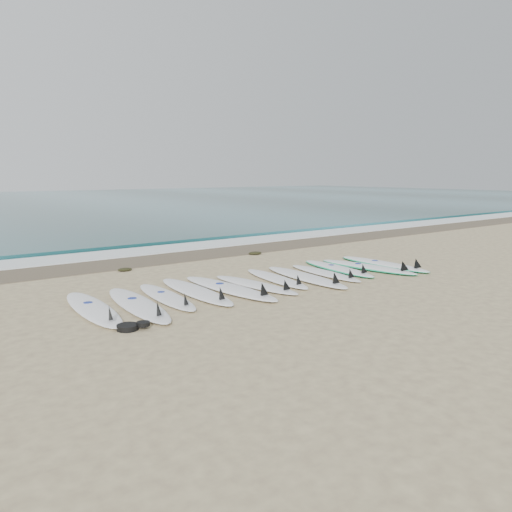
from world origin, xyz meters
TOP-DOWN VIEW (x-y plane):
  - ground at (0.00, 0.00)m, footprint 120.00×120.00m
  - wet_sand_band at (0.00, 4.10)m, footprint 120.00×1.80m
  - foam_band at (0.00, 5.50)m, footprint 120.00×1.40m
  - wave_crest at (0.00, 7.00)m, footprint 120.00×1.00m
  - surfboard_0 at (-3.63, -0.00)m, footprint 0.72×2.70m
  - surfboard_1 at (-2.92, -0.20)m, footprint 0.83×2.81m
  - surfboard_2 at (-2.27, 0.02)m, footprint 0.70×2.43m
  - surfboard_3 at (-1.63, 0.04)m, footprint 0.68×2.72m
  - surfboard_4 at (-0.98, -0.14)m, footprint 0.77×2.85m
  - surfboard_5 at (-0.36, -0.17)m, footprint 0.75×2.42m
  - surfboard_6 at (0.35, 0.04)m, footprint 0.80×2.40m
  - surfboard_7 at (0.94, -0.25)m, footprint 0.82×2.77m
  - surfboard_8 at (1.62, -0.16)m, footprint 0.65×2.34m
  - surfboard_9 at (2.27, 0.08)m, footprint 0.91×2.54m
  - surfboard_10 at (2.97, -0.23)m, footprint 0.95×2.73m
  - surfboard_11 at (3.59, -0.21)m, footprint 0.72×2.74m
  - seaweed_near at (-1.82, 3.07)m, footprint 0.34×0.27m
  - seaweed_far at (2.09, 3.15)m, footprint 0.40×0.31m
  - leash_coil at (-3.51, -1.27)m, footprint 0.46×0.36m

SIDE VIEW (x-z plane):
  - ground at x=0.00m, z-range 0.00..0.00m
  - wet_sand_band at x=0.00m, z-range 0.00..0.01m
  - foam_band at x=0.00m, z-range 0.00..0.04m
  - seaweed_near at x=-1.82m, z-range 0.00..0.07m
  - seaweed_far at x=2.09m, z-range 0.00..0.08m
  - surfboard_9 at x=2.27m, z-range -0.11..0.20m
  - leash_coil at x=-3.51m, z-range -0.01..0.10m
  - wave_crest at x=0.00m, z-range 0.00..0.10m
  - surfboard_10 at x=2.97m, z-range -0.12..0.22m
  - surfboard_8 at x=1.62m, z-range -0.10..0.20m
  - surfboard_11 at x=3.59m, z-range -0.12..0.22m
  - surfboard_6 at x=0.35m, z-range -0.10..0.20m
  - surfboard_5 at x=-0.36m, z-range -0.10..0.20m
  - surfboard_2 at x=-2.27m, z-range -0.10..0.21m
  - surfboard_0 at x=-3.63m, z-range -0.11..0.23m
  - surfboard_3 at x=-1.63m, z-range -0.11..0.23m
  - surfboard_7 at x=0.94m, z-range -0.11..0.24m
  - surfboard_1 at x=-2.92m, z-range -0.12..0.24m
  - surfboard_4 at x=-0.98m, z-range -0.12..0.24m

